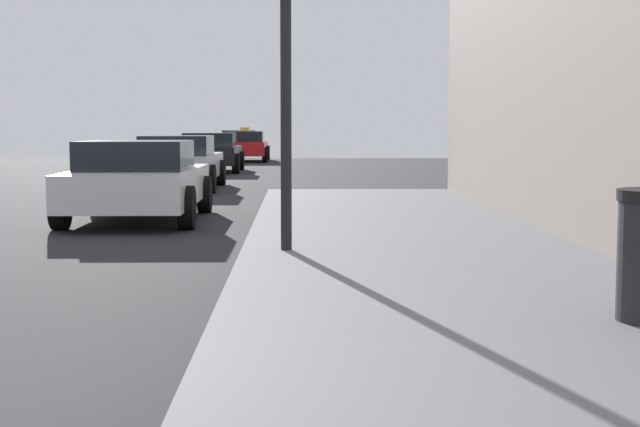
{
  "coord_description": "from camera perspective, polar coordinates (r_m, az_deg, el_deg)",
  "views": [
    {
      "loc": [
        2.62,
        -4.53,
        1.5
      ],
      "look_at": [
        2.81,
        3.59,
        0.76
      ],
      "focal_mm": 53.97,
      "sensor_mm": 36.0,
      "label": 1
    }
  ],
  "objects": [
    {
      "name": "car_black",
      "position": [
        31.61,
        -6.52,
        3.64
      ],
      "size": [
        2.04,
        4.16,
        1.27
      ],
      "color": "black",
      "rests_on": "ground_plane"
    },
    {
      "name": "car_white",
      "position": [
        15.46,
        -10.74,
        1.96
      ],
      "size": [
        2.05,
        4.22,
        1.27
      ],
      "color": "white",
      "rests_on": "ground_plane"
    },
    {
      "name": "car_silver",
      "position": [
        23.1,
        -8.4,
        3.05
      ],
      "size": [
        2.0,
        4.53,
        1.27
      ],
      "color": "#B7B7BF",
      "rests_on": "ground_plane"
    },
    {
      "name": "sidewalk",
      "position": [
        4.95,
        15.23,
        -11.75
      ],
      "size": [
        4.0,
        32.0,
        0.15
      ],
      "primitive_type": "cube",
      "color": "slate",
      "rests_on": "ground_plane"
    },
    {
      "name": "car_red",
      "position": [
        40.93,
        -4.47,
        4.02
      ],
      "size": [
        1.99,
        4.58,
        1.43
      ],
      "color": "red",
      "rests_on": "ground_plane"
    },
    {
      "name": "car_green",
      "position": [
        48.92,
        -4.79,
        4.21
      ],
      "size": [
        2.05,
        4.12,
        1.27
      ],
      "color": "#196638",
      "rests_on": "ground_plane"
    }
  ]
}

